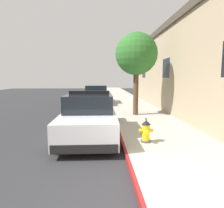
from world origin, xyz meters
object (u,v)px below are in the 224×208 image
Objects in this scene: parked_car_silver_ahead at (96,95)px; police_cruiser at (89,116)px; street_tree at (136,54)px; fire_hydrant at (146,131)px.

police_cruiser is at bearing -90.22° from parked_car_silver_ahead.
police_cruiser is 1.10× the size of street_tree.
parked_car_silver_ahead is (0.03, 9.16, -0.00)m from police_cruiser.
parked_car_silver_ahead reaches higher than fire_hydrant.
parked_car_silver_ahead is at bearing 99.70° from fire_hydrant.
police_cruiser is 1.00× the size of parked_car_silver_ahead.
police_cruiser reaches higher than fire_hydrant.
police_cruiser is 2.32m from fire_hydrant.
police_cruiser is 4.95m from street_tree.
street_tree is at bearing 84.38° from fire_hydrant.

